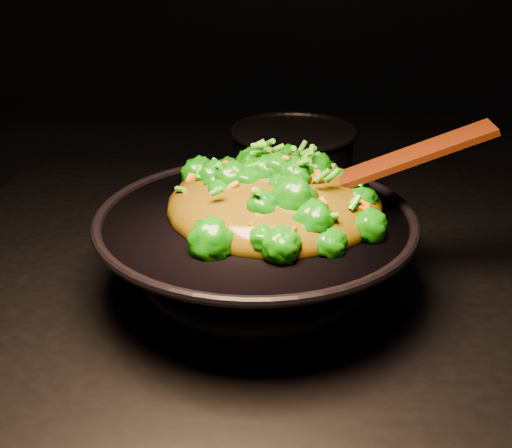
# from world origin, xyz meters

# --- Properties ---
(wok) EXTENTS (0.50, 0.50, 0.12)m
(wok) POSITION_xyz_m (-0.08, -0.09, 0.96)
(wok) COLOR black
(wok) RESTS_ON stovetop
(stir_fry) EXTENTS (0.35, 0.35, 0.10)m
(stir_fry) POSITION_xyz_m (-0.05, -0.06, 1.07)
(stir_fry) COLOR #126C07
(stir_fry) RESTS_ON wok
(spatula) EXTENTS (0.32, 0.06, 0.14)m
(spatula) POSITION_xyz_m (0.07, -0.05, 1.07)
(spatula) COLOR #381507
(spatula) RESTS_ON wok
(back_pot) EXTENTS (0.23, 0.23, 0.13)m
(back_pot) POSITION_xyz_m (-0.03, 0.28, 0.96)
(back_pot) COLOR black
(back_pot) RESTS_ON stovetop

